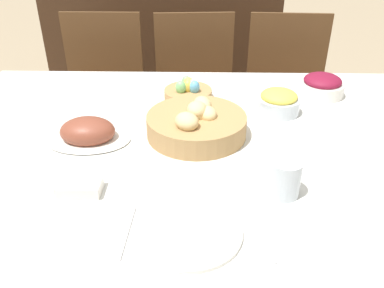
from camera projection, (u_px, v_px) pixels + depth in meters
dining_table at (190, 229)px, 1.47m from camera, size 1.72×1.20×0.74m
chair_far_left at (103, 95)px, 2.20m from camera, size 0.42×0.42×0.90m
chair_far_right at (286, 97)px, 2.18m from camera, size 0.44×0.44×0.90m
chair_far_center at (195, 96)px, 2.19m from camera, size 0.45×0.45×0.90m
sideboard at (164, 52)px, 2.88m from camera, size 1.53×0.44×0.95m
bread_basket at (197, 123)px, 1.29m from camera, size 0.32×0.32×0.11m
egg_basket at (188, 91)px, 1.55m from camera, size 0.18×0.18×0.08m
ham_platter at (88, 133)px, 1.27m from camera, size 0.26×0.19×0.09m
pineapple_bowl at (278, 102)px, 1.43m from camera, size 0.15×0.15×0.09m
beet_salad_bowl at (322, 85)px, 1.56m from camera, size 0.17×0.17×0.09m
dinner_plate at (190, 232)px, 0.92m from camera, size 0.24×0.24×0.01m
fork at (127, 232)px, 0.92m from camera, size 0.02×0.17×0.00m
knife at (254, 234)px, 0.92m from camera, size 0.02×0.17×0.00m
spoon at (267, 234)px, 0.92m from camera, size 0.02×0.17×0.00m
drinking_cup at (285, 178)px, 1.02m from camera, size 0.08×0.08×0.10m
butter_dish at (80, 187)px, 1.05m from camera, size 0.11×0.07×0.03m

